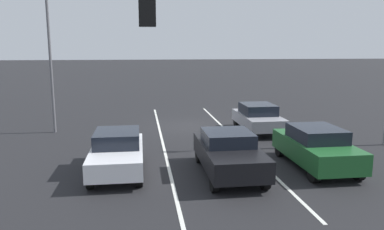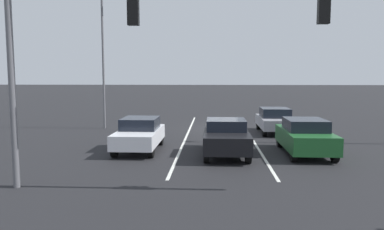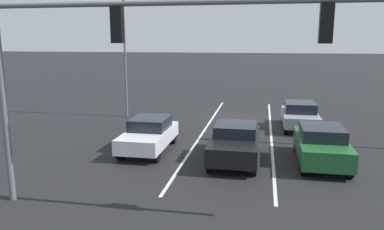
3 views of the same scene
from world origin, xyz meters
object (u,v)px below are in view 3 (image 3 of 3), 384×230
at_px(car_gray_leftlane_second, 300,115).
at_px(street_lamp_right_shoulder, 127,34).
at_px(car_darkgreen_leftlane_front, 321,144).
at_px(traffic_signal_gantry, 126,48).
at_px(car_black_midlane_front, 235,142).
at_px(car_white_rightlane_front, 149,134).

bearing_deg(car_gray_leftlane_second, street_lamp_right_shoulder, -7.09).
xyz_separation_m(car_darkgreen_leftlane_front, traffic_signal_gantry, (6.08, 5.47, 3.91)).
bearing_deg(street_lamp_right_shoulder, traffic_signal_gantry, 110.21).
bearing_deg(car_gray_leftlane_second, car_darkgreen_leftlane_front, 92.77).
height_order(traffic_signal_gantry, street_lamp_right_shoulder, street_lamp_right_shoulder).
distance_m(car_black_midlane_front, traffic_signal_gantry, 6.99).
relative_size(car_darkgreen_leftlane_front, car_black_midlane_front, 0.98).
xyz_separation_m(car_gray_leftlane_second, traffic_signal_gantry, (5.78, 11.56, 3.92)).
distance_m(traffic_signal_gantry, street_lamp_right_shoulder, 13.73).
relative_size(car_black_midlane_front, traffic_signal_gantry, 0.35).
relative_size(car_white_rightlane_front, street_lamp_right_shoulder, 0.44).
relative_size(car_white_rightlane_front, traffic_signal_gantry, 0.33).
bearing_deg(street_lamp_right_shoulder, car_white_rightlane_front, 116.46).
relative_size(car_darkgreen_leftlane_front, car_white_rightlane_front, 1.04).
height_order(car_black_midlane_front, car_gray_leftlane_second, car_black_midlane_front).
bearing_deg(car_gray_leftlane_second, car_white_rightlane_front, 38.97).
relative_size(car_black_midlane_front, car_gray_leftlane_second, 1.07).
relative_size(car_darkgreen_leftlane_front, street_lamp_right_shoulder, 0.46).
height_order(car_darkgreen_leftlane_front, street_lamp_right_shoulder, street_lamp_right_shoulder).
bearing_deg(car_white_rightlane_front, car_black_midlane_front, 169.56).
bearing_deg(car_darkgreen_leftlane_front, car_gray_leftlane_second, -87.23).
bearing_deg(car_darkgreen_leftlane_front, traffic_signal_gantry, 42.00).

